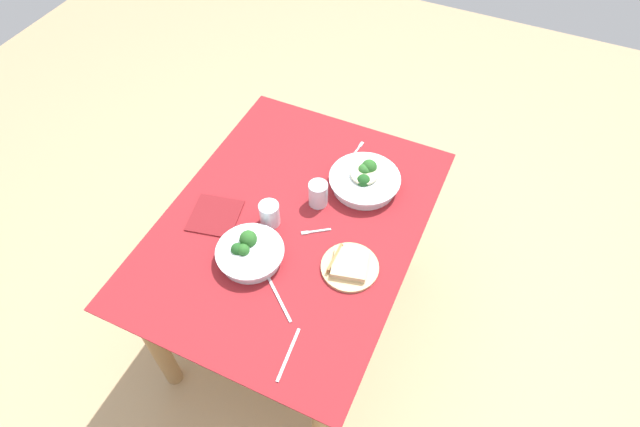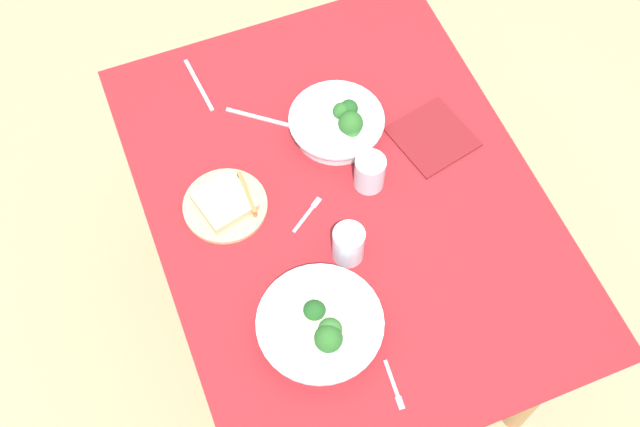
# 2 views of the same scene
# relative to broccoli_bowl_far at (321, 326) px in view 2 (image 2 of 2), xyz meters

# --- Properties ---
(ground_plane) EXTENTS (6.00, 6.00, 0.00)m
(ground_plane) POSITION_rel_broccoli_bowl_far_xyz_m (0.29, -0.18, -0.75)
(ground_plane) COLOR tan
(dining_table) EXTENTS (1.22, 0.92, 0.71)m
(dining_table) POSITION_rel_broccoli_bowl_far_xyz_m (0.29, -0.18, -0.15)
(dining_table) COLOR maroon
(dining_table) RESTS_ON ground_plane
(broccoli_bowl_far) EXTENTS (0.28, 0.28, 0.10)m
(broccoli_bowl_far) POSITION_rel_broccoli_bowl_far_xyz_m (0.00, 0.00, 0.00)
(broccoli_bowl_far) COLOR white
(broccoli_bowl_far) RESTS_ON dining_table
(broccoli_bowl_near) EXTENTS (0.24, 0.24, 0.09)m
(broccoli_bowl_near) POSITION_rel_broccoli_bowl_far_xyz_m (0.48, -0.24, -0.00)
(broccoli_bowl_near) COLOR white
(broccoli_bowl_near) RESTS_ON dining_table
(bread_side_plate) EXTENTS (0.20, 0.20, 0.04)m
(bread_side_plate) POSITION_rel_broccoli_bowl_far_xyz_m (0.38, 0.09, -0.02)
(bread_side_plate) COLOR #D6B27A
(bread_side_plate) RESTS_ON dining_table
(water_glass_center) EXTENTS (0.07, 0.07, 0.10)m
(water_glass_center) POSITION_rel_broccoli_bowl_far_xyz_m (0.31, -0.25, 0.02)
(water_glass_center) COLOR silver
(water_glass_center) RESTS_ON dining_table
(water_glass_side) EXTENTS (0.07, 0.07, 0.10)m
(water_glass_side) POSITION_rel_broccoli_bowl_far_xyz_m (0.15, -0.13, 0.02)
(water_glass_side) COLOR silver
(water_glass_side) RESTS_ON dining_table
(fork_by_far_bowl) EXTENTS (0.07, 0.10, 0.00)m
(fork_by_far_bowl) POSITION_rel_broccoli_bowl_far_xyz_m (0.29, -0.08, -0.03)
(fork_by_far_bowl) COLOR #B7B7BC
(fork_by_far_bowl) RESTS_ON dining_table
(fork_by_near_bowl) EXTENTS (0.11, 0.02, 0.00)m
(fork_by_near_bowl) POSITION_rel_broccoli_bowl_far_xyz_m (-0.17, -0.10, -0.03)
(fork_by_near_bowl) COLOR #B7B7BC
(fork_by_near_bowl) RESTS_ON dining_table
(table_knife_left) EXTENTS (0.18, 0.03, 0.00)m
(table_knife_left) POSITION_rel_broccoli_bowl_far_xyz_m (0.75, 0.05, -0.03)
(table_knife_left) COLOR #B7B7BC
(table_knife_left) RESTS_ON dining_table
(table_knife_right) EXTENTS (0.14, 0.17, 0.00)m
(table_knife_right) POSITION_rel_broccoli_bowl_far_xyz_m (0.58, -0.08, -0.03)
(table_knife_right) COLOR #B7B7BC
(table_knife_right) RESTS_ON dining_table
(napkin_folded_upper) EXTENTS (0.21, 0.21, 0.01)m
(napkin_folded_upper) POSITION_rel_broccoli_bowl_far_xyz_m (0.38, -0.45, -0.03)
(napkin_folded_upper) COLOR maroon
(napkin_folded_upper) RESTS_ON dining_table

